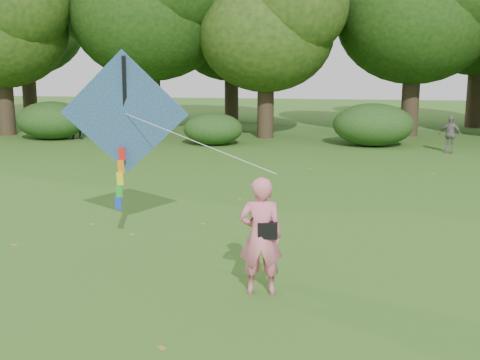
# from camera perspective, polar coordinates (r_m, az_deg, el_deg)

# --- Properties ---
(ground) EXTENTS (100.00, 100.00, 0.00)m
(ground) POSITION_cam_1_polar(r_m,az_deg,el_deg) (9.85, 0.04, -10.94)
(ground) COLOR #265114
(ground) RESTS_ON ground
(man_kite_flyer) EXTENTS (0.75, 0.54, 1.93)m
(man_kite_flyer) POSITION_cam_1_polar(r_m,az_deg,el_deg) (9.66, 1.96, -5.33)
(man_kite_flyer) COLOR #E46B85
(man_kite_flyer) RESTS_ON ground
(bystander_left) EXTENTS (0.97, 0.87, 1.63)m
(bystander_left) POSITION_cam_1_polar(r_m,az_deg,el_deg) (29.70, -15.11, 5.31)
(bystander_left) COLOR #21252C
(bystander_left) RESTS_ON ground
(bystander_right) EXTENTS (0.96, 0.69, 1.52)m
(bystander_right) POSITION_cam_1_polar(r_m,az_deg,el_deg) (25.90, 19.28, 4.11)
(bystander_right) COLOR slate
(bystander_right) RESTS_ON ground
(crossbody_bag) EXTENTS (0.43, 0.20, 0.74)m
(crossbody_bag) POSITION_cam_1_polar(r_m,az_deg,el_deg) (9.58, 2.63, -4.68)
(crossbody_bag) COLOR black
(crossbody_bag) RESTS_ON ground
(flying_kite) EXTENTS (4.56, 2.76, 3.25)m
(flying_kite) POSITION_cam_1_polar(r_m,az_deg,el_deg) (12.29, -10.86, 6.04)
(flying_kite) COLOR #2868AD
(flying_kite) RESTS_ON ground
(tree_line) EXTENTS (54.70, 15.30, 9.48)m
(tree_line) POSITION_cam_1_polar(r_m,az_deg,el_deg) (31.93, 9.92, 14.53)
(tree_line) COLOR #3A2D1E
(tree_line) RESTS_ON ground
(shrub_band) EXTENTS (39.15, 3.22, 1.88)m
(shrub_band) POSITION_cam_1_polar(r_m,az_deg,el_deg) (26.84, 4.54, 5.15)
(shrub_band) COLOR #264919
(shrub_band) RESTS_ON ground
(fallen_leaves) EXTENTS (11.03, 14.99, 0.01)m
(fallen_leaves) POSITION_cam_1_polar(r_m,az_deg,el_deg) (13.59, 2.47, -4.60)
(fallen_leaves) COLOR olive
(fallen_leaves) RESTS_ON ground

